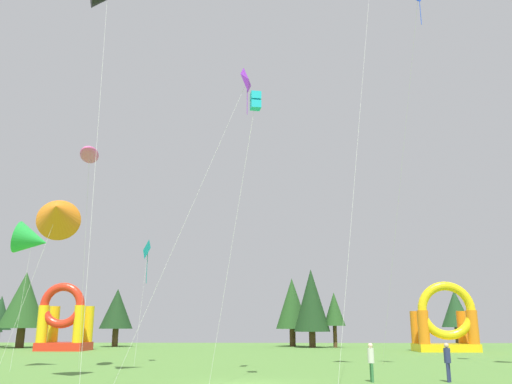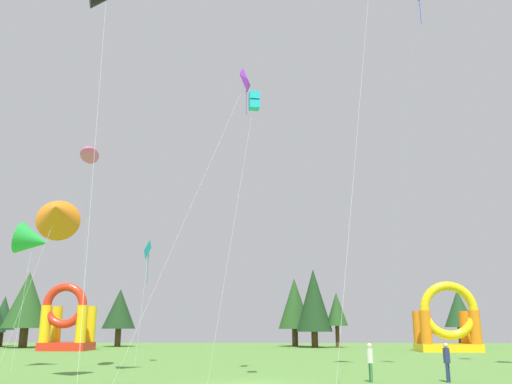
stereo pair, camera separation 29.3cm
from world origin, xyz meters
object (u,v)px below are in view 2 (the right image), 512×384
(kite_pink_parafoil, at_px, (90,155))
(kite_green_delta, at_px, (33,240))
(kite_orange_delta, at_px, (57,214))
(kite_cyan_box, at_px, (254,102))
(person_left_edge, at_px, (370,359))
(kite_teal_diamond, at_px, (149,251))
(inflatable_red_slide, at_px, (67,324))
(person_midfield, at_px, (447,359))
(inflatable_yellow_castle, at_px, (448,325))
(kite_purple_diamond, at_px, (247,82))

(kite_pink_parafoil, height_order, kite_green_delta, kite_pink_parafoil)
(kite_orange_delta, bearing_deg, kite_cyan_box, -5.94)
(kite_green_delta, xyz_separation_m, person_left_edge, (20.87, -6.70, -7.11))
(kite_green_delta, distance_m, kite_cyan_box, 18.53)
(kite_teal_diamond, relative_size, kite_orange_delta, 0.90)
(kite_green_delta, height_order, kite_cyan_box, kite_cyan_box)
(kite_pink_parafoil, bearing_deg, kite_cyan_box, -31.66)
(kite_pink_parafoil, distance_m, kite_orange_delta, 7.68)
(kite_green_delta, bearing_deg, inflatable_red_slide, 106.04)
(kite_cyan_box, bearing_deg, kite_orange_delta, 174.06)
(inflatable_red_slide, bearing_deg, kite_orange_delta, -69.78)
(person_midfield, relative_size, inflatable_yellow_castle, 0.26)
(kite_teal_diamond, bearing_deg, kite_purple_diamond, -53.42)
(kite_orange_delta, bearing_deg, inflatable_red_slide, 110.22)
(kite_teal_diamond, distance_m, kite_green_delta, 8.28)
(kite_purple_diamond, relative_size, kite_cyan_box, 1.19)
(inflatable_yellow_castle, bearing_deg, kite_green_delta, -144.99)
(kite_purple_diamond, bearing_deg, inflatable_yellow_castle, 56.86)
(kite_pink_parafoil, distance_m, kite_purple_diamond, 11.58)
(kite_teal_diamond, height_order, kite_cyan_box, kite_cyan_box)
(kite_teal_diamond, bearing_deg, kite_pink_parafoil, -109.69)
(kite_teal_diamond, relative_size, inflatable_yellow_castle, 1.21)
(kite_teal_diamond, xyz_separation_m, person_left_edge, (14.19, -11.59, -6.98))
(kite_teal_diamond, xyz_separation_m, kite_green_delta, (-6.68, -4.89, 0.13))
(person_left_edge, distance_m, person_midfield, 3.79)
(kite_teal_diamond, relative_size, person_left_edge, 4.68)
(kite_pink_parafoil, relative_size, kite_green_delta, 1.47)
(kite_orange_delta, height_order, kite_purple_diamond, kite_purple_diamond)
(kite_pink_parafoil, xyz_separation_m, kite_orange_delta, (0.70, -5.73, -5.07))
(kite_cyan_box, bearing_deg, person_left_edge, 21.21)
(inflatable_yellow_castle, distance_m, inflatable_red_slide, 41.17)
(kite_teal_diamond, height_order, inflatable_red_slide, kite_teal_diamond)
(kite_teal_diamond, distance_m, inflatable_red_slide, 24.64)
(kite_orange_delta, relative_size, inflatable_red_slide, 1.33)
(kite_teal_diamond, relative_size, kite_purple_diamond, 0.50)
(kite_purple_diamond, bearing_deg, kite_pink_parafoil, 160.20)
(kite_purple_diamond, bearing_deg, kite_orange_delta, -168.71)
(person_midfield, bearing_deg, kite_purple_diamond, -56.00)
(kite_pink_parafoil, xyz_separation_m, kite_purple_diamond, (10.48, -3.77, 3.15))
(kite_pink_parafoil, xyz_separation_m, person_midfield, (20.47, -4.47, -12.32))
(kite_pink_parafoil, distance_m, person_left_edge, 21.25)
(kite_purple_diamond, bearing_deg, person_left_edge, -7.66)
(person_midfield, bearing_deg, person_left_edge, -49.97)
(kite_green_delta, bearing_deg, kite_teal_diamond, 36.24)
(kite_teal_diamond, relative_size, kite_pink_parafoil, 0.62)
(kite_cyan_box, height_order, inflatable_red_slide, kite_cyan_box)
(kite_green_delta, bearing_deg, person_left_edge, -17.80)
(person_left_edge, distance_m, inflatable_yellow_castle, 33.34)
(kite_purple_diamond, xyz_separation_m, kite_cyan_box, (0.55, -3.03, -2.63))
(kite_pink_parafoil, xyz_separation_m, inflatable_red_slide, (-11.26, 26.74, -10.60))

